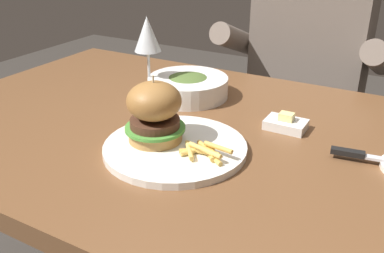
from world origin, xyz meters
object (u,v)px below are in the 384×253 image
(burger_sandwich, at_px, (154,112))
(butter_dish, at_px, (286,124))
(soup_bowl, at_px, (188,86))
(diner_person, at_px, (304,105))
(wine_glass, at_px, (147,37))
(main_plate, at_px, (175,148))

(burger_sandwich, bearing_deg, butter_dish, 45.49)
(soup_bowl, height_order, diner_person, diner_person)
(burger_sandwich, distance_m, wine_glass, 0.28)
(main_plate, distance_m, butter_dish, 0.25)
(butter_dish, bearing_deg, wine_glass, 177.02)
(wine_glass, xyz_separation_m, diner_person, (0.25, 0.57, -0.33))
(burger_sandwich, xyz_separation_m, diner_person, (0.09, 0.79, -0.25))
(burger_sandwich, bearing_deg, diner_person, 83.73)
(burger_sandwich, height_order, wine_glass, wine_glass)
(butter_dish, height_order, soup_bowl, soup_bowl)
(burger_sandwich, relative_size, butter_dish, 1.54)
(main_plate, height_order, diner_person, diner_person)
(wine_glass, distance_m, butter_dish, 0.39)
(wine_glass, height_order, soup_bowl, wine_glass)
(burger_sandwich, bearing_deg, main_plate, 0.78)
(diner_person, bearing_deg, wine_glass, -113.86)
(burger_sandwich, bearing_deg, soup_bowl, 106.73)
(diner_person, bearing_deg, butter_dish, -79.33)
(wine_glass, relative_size, soup_bowl, 1.00)
(burger_sandwich, relative_size, wine_glass, 0.65)
(main_plate, relative_size, wine_glass, 1.37)
(butter_dish, xyz_separation_m, soup_bowl, (-0.28, 0.06, 0.02))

